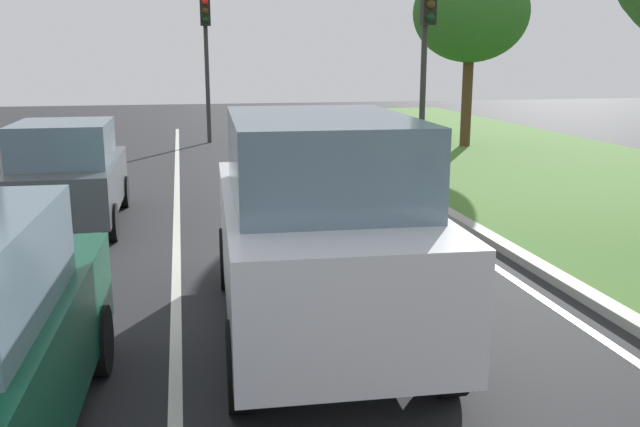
% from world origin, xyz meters
% --- Properties ---
extents(ground_plane, '(60.00, 60.00, 0.00)m').
position_xyz_m(ground_plane, '(0.00, 14.00, 0.00)').
color(ground_plane, '#262628').
extents(lane_line_center, '(0.12, 32.00, 0.01)m').
position_xyz_m(lane_line_center, '(-0.70, 14.00, 0.00)').
color(lane_line_center, silver).
rests_on(lane_line_center, ground).
extents(lane_line_right_edge, '(0.12, 32.00, 0.01)m').
position_xyz_m(lane_line_right_edge, '(3.60, 14.00, 0.00)').
color(lane_line_right_edge, silver).
rests_on(lane_line_right_edge, ground).
extents(curb_right, '(0.24, 48.00, 0.12)m').
position_xyz_m(curb_right, '(4.10, 14.00, 0.06)').
color(curb_right, '#9E9B93').
rests_on(curb_right, ground).
extents(car_suv_ahead, '(2.12, 4.57, 2.28)m').
position_xyz_m(car_suv_ahead, '(0.77, 9.09, 1.17)').
color(car_suv_ahead, silver).
rests_on(car_suv_ahead, ground).
extents(car_hatchback_far, '(1.73, 3.70, 1.78)m').
position_xyz_m(car_hatchback_far, '(-2.46, 14.47, 0.88)').
color(car_hatchback_far, '#474C51').
rests_on(car_hatchback_far, ground).
extents(traffic_light_near_right, '(0.32, 0.50, 4.59)m').
position_xyz_m(traffic_light_near_right, '(5.14, 18.10, 3.14)').
color(traffic_light_near_right, '#2D2D2D').
rests_on(traffic_light_near_right, ground).
extents(traffic_light_far_median, '(0.32, 0.50, 4.98)m').
position_xyz_m(traffic_light_far_median, '(0.36, 25.38, 3.32)').
color(traffic_light_far_median, '#2D2D2D').
rests_on(traffic_light_far_median, ground).
extents(tree_roadside_far, '(3.47, 3.47, 5.56)m').
position_xyz_m(tree_roadside_far, '(8.15, 22.60, 4.07)').
color(tree_roadside_far, '#4C331E').
rests_on(tree_roadside_far, ground).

